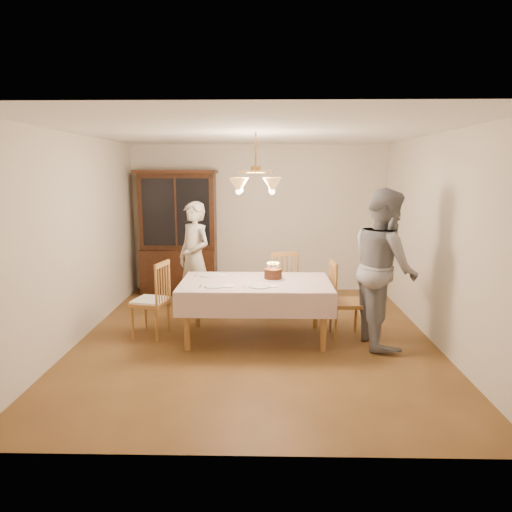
{
  "coord_description": "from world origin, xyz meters",
  "views": [
    {
      "loc": [
        0.12,
        -5.63,
        2.14
      ],
      "look_at": [
        0.0,
        0.2,
        1.05
      ],
      "focal_mm": 32.0,
      "sensor_mm": 36.0,
      "label": 1
    }
  ],
  "objects_px": {
    "dining_table": "(256,287)",
    "china_hutch": "(179,235)",
    "chair_far_side": "(281,287)",
    "birthday_cake": "(273,274)",
    "elderly_woman": "(195,258)"
  },
  "relations": [
    {
      "from": "china_hutch",
      "to": "birthday_cake",
      "type": "relative_size",
      "value": 7.2
    },
    {
      "from": "dining_table",
      "to": "chair_far_side",
      "type": "height_order",
      "value": "chair_far_side"
    },
    {
      "from": "dining_table",
      "to": "elderly_woman",
      "type": "bearing_deg",
      "value": 131.01
    },
    {
      "from": "elderly_woman",
      "to": "china_hutch",
      "type": "bearing_deg",
      "value": 155.45
    },
    {
      "from": "dining_table",
      "to": "chair_far_side",
      "type": "distance_m",
      "value": 1.05
    },
    {
      "from": "chair_far_side",
      "to": "birthday_cake",
      "type": "distance_m",
      "value": 0.93
    },
    {
      "from": "elderly_woman",
      "to": "birthday_cake",
      "type": "height_order",
      "value": "elderly_woman"
    },
    {
      "from": "dining_table",
      "to": "birthday_cake",
      "type": "relative_size",
      "value": 6.33
    },
    {
      "from": "elderly_woman",
      "to": "birthday_cake",
      "type": "xyz_separation_m",
      "value": [
        1.17,
        -0.97,
        -0.02
      ]
    },
    {
      "from": "birthday_cake",
      "to": "china_hutch",
      "type": "bearing_deg",
      "value": 127.21
    },
    {
      "from": "dining_table",
      "to": "birthday_cake",
      "type": "height_order",
      "value": "birthday_cake"
    },
    {
      "from": "dining_table",
      "to": "elderly_woman",
      "type": "distance_m",
      "value": 1.45
    },
    {
      "from": "chair_far_side",
      "to": "birthday_cake",
      "type": "bearing_deg",
      "value": -98.88
    },
    {
      "from": "china_hutch",
      "to": "birthday_cake",
      "type": "xyz_separation_m",
      "value": [
        1.62,
        -2.14,
        -0.22
      ]
    },
    {
      "from": "dining_table",
      "to": "china_hutch",
      "type": "distance_m",
      "value": 2.68
    }
  ]
}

